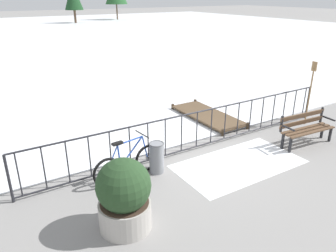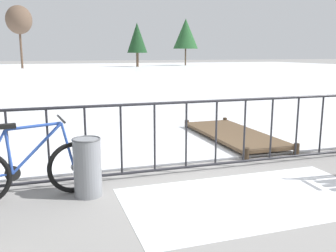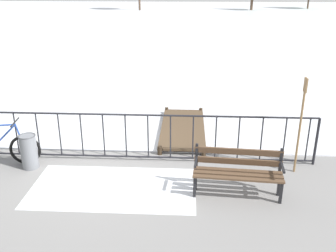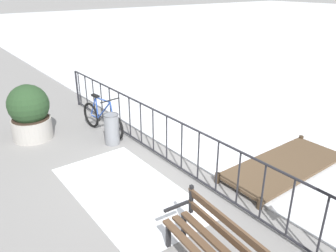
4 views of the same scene
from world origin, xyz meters
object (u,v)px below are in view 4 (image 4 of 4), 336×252
(bicycle_near_railing, at_px, (102,119))
(planter_with_shrub, at_px, (30,113))
(park_bench, at_px, (218,244))
(trash_bin, at_px, (112,129))

(bicycle_near_railing, height_order, planter_with_shrub, planter_with_shrub)
(planter_with_shrub, bearing_deg, bicycle_near_railing, 62.99)
(planter_with_shrub, bearing_deg, park_bench, 5.87)
(park_bench, xyz_separation_m, trash_bin, (-4.20, 0.80, -0.14))
(bicycle_near_railing, height_order, park_bench, bicycle_near_railing)
(bicycle_near_railing, height_order, trash_bin, bicycle_near_railing)
(trash_bin, bearing_deg, park_bench, -10.75)
(planter_with_shrub, xyz_separation_m, trash_bin, (1.43, 1.38, -0.28))
(bicycle_near_railing, bearing_deg, park_bench, -10.44)
(park_bench, bearing_deg, trash_bin, 169.25)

